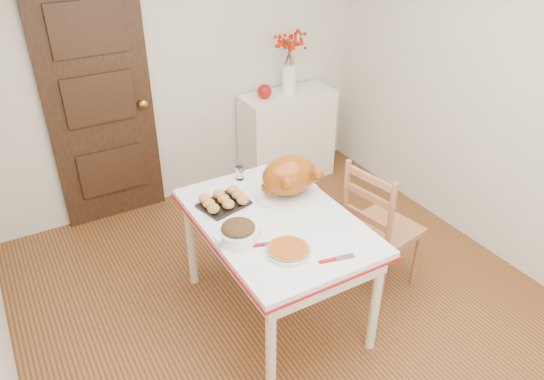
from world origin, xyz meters
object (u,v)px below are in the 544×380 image
chair_oak (382,226)px  turkey_platter (289,178)px  sideboard (287,136)px  pumpkin_pie (288,249)px  kitchen_table (276,267)px

chair_oak → turkey_platter: bearing=53.2°
sideboard → pumpkin_pie: sideboard is taller
sideboard → turkey_platter: size_ratio=2.01×
pumpkin_pie → chair_oak: bearing=14.0°
turkey_platter → sideboard: bearing=51.5°
kitchen_table → pumpkin_pie: 0.55m
sideboard → chair_oak: (-0.26, -1.71, 0.07)m
turkey_platter → pumpkin_pie: size_ratio=1.75×
sideboard → chair_oak: bearing=-98.7°
kitchen_table → turkey_platter: size_ratio=2.99×
kitchen_table → turkey_platter: 0.60m
sideboard → pumpkin_pie: size_ratio=3.52×
sideboard → chair_oak: chair_oak is taller
kitchen_table → pumpkin_pie: (-0.12, -0.34, 0.42)m
sideboard → kitchen_table: bearing=-123.6°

